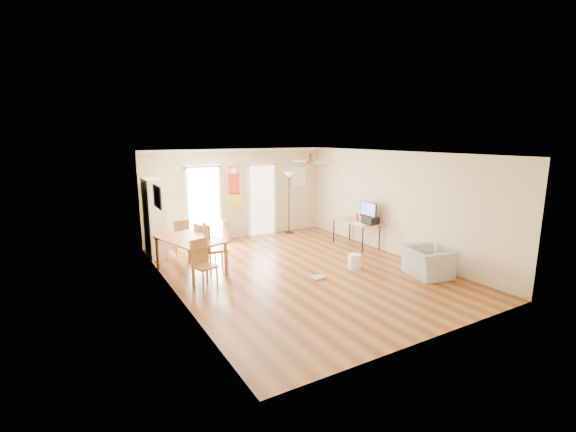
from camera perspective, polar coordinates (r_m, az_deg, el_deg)
floor at (r=8.88m, az=1.96°, el=-7.96°), size 7.00×7.00×0.00m
ceiling at (r=8.39m, az=2.08°, el=9.04°), size 5.50×7.00×0.00m
wall_back at (r=11.61m, az=-7.22°, el=3.19°), size 5.50×0.04×2.60m
wall_front at (r=5.96m, az=20.29°, el=-5.37°), size 5.50×0.04×2.60m
wall_left at (r=7.48m, az=-16.13°, el=-1.77°), size 0.04×7.00×2.60m
wall_right at (r=10.25m, az=15.16°, el=1.78°), size 0.04×7.00×2.60m
crown_molding at (r=8.39m, az=2.08°, el=8.77°), size 5.50×7.00×0.08m
kitchen_doorway at (r=11.27m, az=-12.07°, el=1.49°), size 0.90×0.10×2.10m
bathroom_doorway at (r=11.94m, az=-3.84°, el=2.27°), size 0.80×0.10×2.10m
wall_decal at (r=11.51m, az=-7.78°, el=4.36°), size 0.46×0.03×1.10m
ac_grille at (r=12.47m, az=1.53°, el=5.69°), size 0.50×0.04×0.60m
framed_poster at (r=8.76m, az=-18.38°, el=2.65°), size 0.04×0.66×0.48m
ceiling_fan at (r=8.14m, az=3.21°, el=7.76°), size 1.24×1.24×0.20m
bookshelf at (r=10.28m, az=-18.74°, el=-0.24°), size 0.52×0.93×1.95m
dining_table at (r=8.91m, az=-13.85°, el=-5.61°), size 1.32×1.75×0.78m
dining_chair_right_a at (r=9.65m, az=-11.86°, el=-3.75°), size 0.44×0.44×0.92m
dining_chair_right_b at (r=8.95m, az=-10.36°, el=-4.41°), size 0.46×0.46×1.07m
dining_chair_near at (r=8.02m, az=-11.95°, el=-6.78°), size 0.49×0.49×0.95m
dining_chair_far at (r=10.33m, az=-15.15°, el=-2.92°), size 0.42×0.42×0.91m
trash_can at (r=11.36m, az=-9.01°, el=-2.12°), size 0.37×0.37×0.63m
torchiere_lamp at (r=12.11m, az=0.14°, el=1.93°), size 0.42×0.42×1.89m
computer_desk at (r=10.91m, az=9.77°, el=-2.51°), size 0.65×1.31×0.70m
imac at (r=10.58m, az=11.51°, el=0.50°), size 0.19×0.61×0.56m
keyboard at (r=10.48m, az=10.25°, el=-1.09°), size 0.20×0.45×0.02m
printer at (r=10.52m, az=11.81°, el=-0.62°), size 0.33×0.38×0.19m
orange_bottle at (r=10.68m, az=9.94°, el=-0.26°), size 0.09×0.09×0.23m
wastebasket_a at (r=9.13m, az=9.59°, el=-6.48°), size 0.32×0.32×0.33m
wastebasket_b at (r=9.53m, az=17.06°, el=-6.15°), size 0.30×0.30×0.31m
floor_cloth at (r=8.45m, az=4.32°, el=-8.86°), size 0.32×0.26×0.04m
armchair at (r=8.99m, az=19.37°, el=-6.30°), size 1.02×1.11×0.62m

